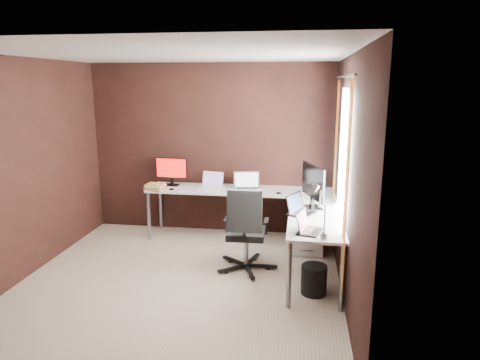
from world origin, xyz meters
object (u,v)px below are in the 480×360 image
wastebasket (314,280)px  monitor_left (172,170)px  laptop_silver (247,186)px  book_stack (156,187)px  laptop_white (212,184)px  office_chair (246,246)px  laptop_black_small (307,228)px  monitor_right (313,184)px  desk_lamp (318,204)px  laptop_black_big (299,209)px  drawer_pedestal (307,229)px

wastebasket → monitor_left: bearing=141.0°
laptop_silver → book_stack: (-1.28, -0.18, -0.01)m
laptop_white → office_chair: bearing=-49.6°
laptop_silver → laptop_black_small: laptop_silver is taller
monitor_right → wastebasket: 1.16m
desk_lamp → wastebasket: size_ratio=1.65×
laptop_white → book_stack: bearing=-149.8°
laptop_black_big → laptop_black_small: 0.63m
drawer_pedestal → laptop_black_big: 0.86m
laptop_black_small → office_chair: (-0.71, 0.59, -0.48)m
monitor_right → laptop_white: size_ratio=1.73×
laptop_silver → desk_lamp: desk_lamp is taller
monitor_left → desk_lamp: bearing=-39.8°
drawer_pedestal → book_stack: book_stack is taller
monitor_right → office_chair: bearing=88.9°
monitor_right → desk_lamp: (0.03, -0.98, 0.03)m
drawer_pedestal → laptop_black_small: laptop_black_small is taller
drawer_pedestal → monitor_right: 0.86m
laptop_white → monitor_left: bearing=-171.0°
desk_lamp → wastebasket: 0.92m
office_chair → laptop_white: bearing=118.1°
laptop_silver → laptop_black_big: size_ratio=0.97×
laptop_white → laptop_black_small: laptop_white is taller
drawer_pedestal → book_stack: size_ratio=1.88×
monitor_right → book_stack: monitor_right is taller
monitor_left → wastebasket: monitor_left is taller
laptop_black_big → laptop_black_small: laptop_black_big is taller
laptop_black_small → book_stack: bearing=71.1°
drawer_pedestal → laptop_white: size_ratio=1.68×
drawer_pedestal → office_chair: size_ratio=0.59×
laptop_black_small → wastebasket: size_ratio=1.11×
desk_lamp → office_chair: (-0.80, 0.71, -0.76)m
book_stack → office_chair: bearing=-32.2°
monitor_left → laptop_black_big: size_ratio=1.14×
office_chair → wastebasket: (0.80, -0.49, -0.14)m
laptop_black_small → office_chair: 1.04m
drawer_pedestal → laptop_black_big: bearing=-98.9°
laptop_white → laptop_black_big: size_ratio=0.86×
wastebasket → laptop_silver: bearing=120.8°
drawer_pedestal → office_chair: office_chair is taller
desk_lamp → wastebasket: bearing=68.2°
wastebasket → monitor_right: bearing=91.8°
laptop_black_big → book_stack: (-2.03, 0.86, -0.01)m
laptop_white → laptop_black_big: laptop_black_big is taller
laptop_black_small → wastebasket: bearing=-26.4°
office_chair → desk_lamp: bearing=-42.8°
laptop_silver → office_chair: size_ratio=0.40×
monitor_left → laptop_white: bearing=0.8°
drawer_pedestal → laptop_white: (-1.39, 0.43, 0.48)m
laptop_silver → laptop_black_small: (0.84, -1.67, -0.01)m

